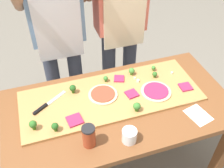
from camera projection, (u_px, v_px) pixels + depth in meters
ground_plane at (118, 165)px, 2.23m from camera, size 8.00×8.00×0.00m
prep_table at (119, 116)px, 1.80m from camera, size 1.51×0.78×0.74m
cutting_board at (111, 96)px, 1.78m from camera, size 1.21×0.46×0.02m
chefs_knife at (45, 106)px, 1.69m from camera, size 0.24×0.17×0.02m
pizza_whole_beet_magenta at (156, 91)px, 1.79m from camera, size 0.21×0.21×0.02m
pizza_whole_tomato_red at (103, 94)px, 1.77m from camera, size 0.20×0.20×0.02m
pizza_slice_near_right at (75, 120)px, 1.60m from camera, size 0.10×0.10×0.01m
pizza_slice_center at (132, 94)px, 1.77m from camera, size 0.09×0.09×0.01m
pizza_slice_near_left at (119, 79)px, 1.89m from camera, size 0.09×0.09×0.01m
pizza_slice_far_left at (186, 87)px, 1.82m from camera, size 0.08×0.08×0.01m
broccoli_floret_front_right at (73, 88)px, 1.76m from camera, size 0.04×0.04×0.07m
broccoli_floret_center_left at (55, 127)px, 1.52m from camera, size 0.04×0.04×0.06m
broccoli_floret_back_left at (153, 68)px, 1.95m from camera, size 0.03×0.03×0.04m
broccoli_floret_center_right at (137, 106)px, 1.64m from camera, size 0.05×0.05×0.06m
broccoli_floret_back_right at (155, 74)px, 1.89m from camera, size 0.04×0.04×0.05m
broccoli_floret_front_mid at (106, 79)px, 1.86m from camera, size 0.04×0.04×0.05m
broccoli_floret_front_left at (33, 125)px, 1.53m from camera, size 0.05×0.05×0.07m
broccoli_floret_back_mid at (132, 71)px, 1.91m from camera, size 0.05×0.05×0.06m
cheese_crumble_a at (135, 78)px, 1.90m from camera, size 0.02×0.02×0.01m
cheese_crumble_b at (138, 81)px, 1.87m from camera, size 0.02×0.02×0.02m
cheese_crumble_c at (172, 73)px, 1.94m from camera, size 0.02×0.02×0.01m
flour_cup at (129, 136)px, 1.49m from camera, size 0.09×0.09×0.09m
sauce_jar at (89, 136)px, 1.45m from camera, size 0.08×0.08×0.14m
recipe_note at (198, 115)px, 1.66m from camera, size 0.15×0.18×0.00m
cook_left at (57, 28)px, 1.98m from camera, size 0.54×0.39×1.67m
cook_right at (121, 18)px, 2.10m from camera, size 0.54×0.39×1.67m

